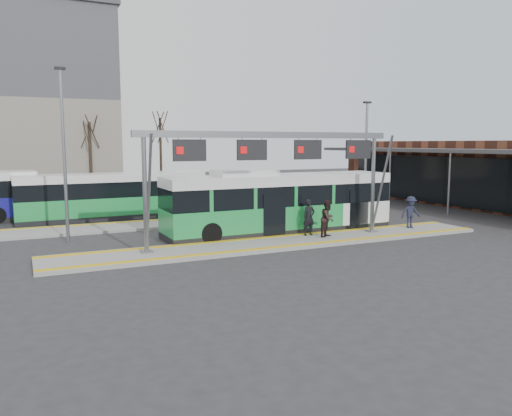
{
  "coord_description": "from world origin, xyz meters",
  "views": [
    {
      "loc": [
        -11.17,
        -20.74,
        4.8
      ],
      "look_at": [
        -0.03,
        3.0,
        1.4
      ],
      "focal_mm": 35.0,
      "sensor_mm": 36.0,
      "label": 1
    }
  ],
  "objects_px": {
    "hero_bus": "(280,204)",
    "passenger_a": "(309,217)",
    "gantry": "(275,154)",
    "passenger_c": "(411,212)",
    "passenger_b": "(328,218)"
  },
  "relations": [
    {
      "from": "hero_bus",
      "to": "passenger_a",
      "type": "xyz_separation_m",
      "value": [
        0.68,
        -1.9,
        -0.51
      ]
    },
    {
      "from": "hero_bus",
      "to": "gantry",
      "type": "bearing_deg",
      "value": -123.44
    },
    {
      "from": "passenger_c",
      "to": "gantry",
      "type": "bearing_deg",
      "value": -168.11
    },
    {
      "from": "hero_bus",
      "to": "passenger_c",
      "type": "height_order",
      "value": "hero_bus"
    },
    {
      "from": "hero_bus",
      "to": "passenger_b",
      "type": "height_order",
      "value": "hero_bus"
    },
    {
      "from": "hero_bus",
      "to": "passenger_c",
      "type": "bearing_deg",
      "value": -19.68
    },
    {
      "from": "gantry",
      "to": "passenger_c",
      "type": "xyz_separation_m",
      "value": [
        8.51,
        0.07,
        -3.27
      ]
    },
    {
      "from": "gantry",
      "to": "passenger_c",
      "type": "height_order",
      "value": "gantry"
    },
    {
      "from": "passenger_b",
      "to": "gantry",
      "type": "bearing_deg",
      "value": 144.66
    },
    {
      "from": "gantry",
      "to": "passenger_a",
      "type": "relative_size",
      "value": 7.03
    },
    {
      "from": "gantry",
      "to": "passenger_b",
      "type": "xyz_separation_m",
      "value": [
        2.9,
        -0.23,
        -3.22
      ]
    },
    {
      "from": "gantry",
      "to": "passenger_a",
      "type": "height_order",
      "value": "gantry"
    },
    {
      "from": "passenger_a",
      "to": "passenger_b",
      "type": "distance_m",
      "value": 1.0
    },
    {
      "from": "hero_bus",
      "to": "passenger_c",
      "type": "xyz_separation_m",
      "value": [
        6.93,
        -2.38,
        -0.56
      ]
    },
    {
      "from": "gantry",
      "to": "passenger_b",
      "type": "distance_m",
      "value": 4.33
    }
  ]
}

